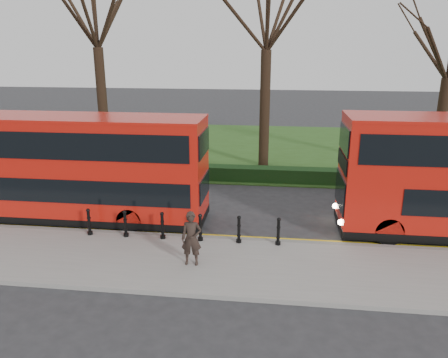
# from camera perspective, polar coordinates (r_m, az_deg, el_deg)

# --- Properties ---
(ground) EXTENTS (120.00, 120.00, 0.00)m
(ground) POSITION_cam_1_polar(r_m,az_deg,el_deg) (17.69, -2.66, -6.59)
(ground) COLOR #28282B
(ground) RESTS_ON ground
(pavement) EXTENTS (60.00, 4.00, 0.15)m
(pavement) POSITION_cam_1_polar(r_m,az_deg,el_deg) (15.00, -4.62, -10.86)
(pavement) COLOR gray
(pavement) RESTS_ON ground
(kerb) EXTENTS (60.00, 0.25, 0.16)m
(kerb) POSITION_cam_1_polar(r_m,az_deg,el_deg) (16.76, -3.24, -7.71)
(kerb) COLOR slate
(kerb) RESTS_ON ground
(grass_verge) EXTENTS (60.00, 18.00, 0.06)m
(grass_verge) POSITION_cam_1_polar(r_m,az_deg,el_deg) (31.89, 1.88, 4.19)
(grass_verge) COLOR #2A4C19
(grass_verge) RESTS_ON ground
(hedge) EXTENTS (60.00, 0.90, 0.80)m
(hedge) POSITION_cam_1_polar(r_m,az_deg,el_deg) (23.89, 0.07, 0.76)
(hedge) COLOR black
(hedge) RESTS_ON ground
(yellow_line_outer) EXTENTS (60.00, 0.10, 0.01)m
(yellow_line_outer) POSITION_cam_1_polar(r_m,az_deg,el_deg) (17.06, -3.06, -7.50)
(yellow_line_outer) COLOR yellow
(yellow_line_outer) RESTS_ON ground
(yellow_line_inner) EXTENTS (60.00, 0.10, 0.01)m
(yellow_line_inner) POSITION_cam_1_polar(r_m,az_deg,el_deg) (17.24, -2.94, -7.23)
(yellow_line_inner) COLOR yellow
(yellow_line_inner) RESTS_ON ground
(tree_left) EXTENTS (8.16, 8.16, 12.75)m
(tree_left) POSITION_cam_1_polar(r_m,az_deg,el_deg) (28.23, -16.54, 20.80)
(tree_left) COLOR black
(tree_left) RESTS_ON ground
(tree_mid) EXTENTS (8.01, 8.01, 12.51)m
(tree_mid) POSITION_cam_1_polar(r_m,az_deg,el_deg) (26.07, 5.70, 21.36)
(tree_mid) COLOR black
(tree_mid) RESTS_ON ground
(bollard_row) EXTENTS (7.30, 0.15, 1.00)m
(bollard_row) POSITION_cam_1_polar(r_m,az_deg,el_deg) (16.33, -5.61, -6.25)
(bollard_row) COLOR black
(bollard_row) RESTS_ON pavement
(bus_lead) EXTENTS (11.04, 2.54, 4.39)m
(bus_lead) POSITION_cam_1_polar(r_m,az_deg,el_deg) (19.07, -19.18, 1.27)
(bus_lead) COLOR red
(bus_lead) RESTS_ON ground
(pedestrian) EXTENTS (0.69, 0.48, 1.83)m
(pedestrian) POSITION_cam_1_polar(r_m,az_deg,el_deg) (14.37, -4.27, -7.76)
(pedestrian) COLOR #2C211B
(pedestrian) RESTS_ON pavement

